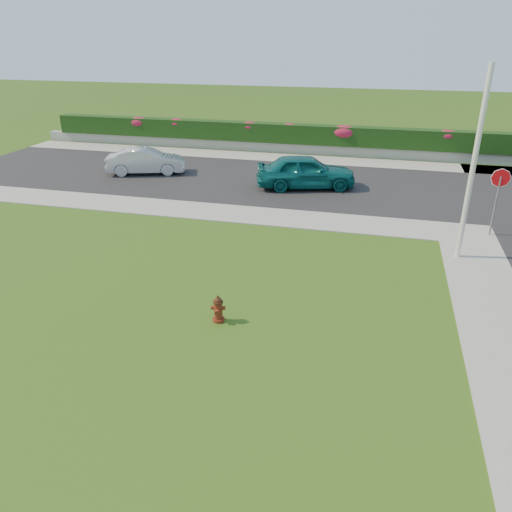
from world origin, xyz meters
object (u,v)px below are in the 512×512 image
(sedan_teal, at_px, (306,171))
(stop_sign, at_px, (499,187))
(fire_hydrant, at_px, (218,309))
(utility_pole, at_px, (473,167))
(sedan_silver, at_px, (146,161))

(sedan_teal, distance_m, stop_sign, 8.57)
(fire_hydrant, height_order, utility_pole, utility_pole)
(sedan_silver, height_order, utility_pole, utility_pole)
(utility_pole, bearing_deg, sedan_silver, 153.67)
(sedan_teal, xyz_separation_m, sedan_silver, (-8.32, 0.55, -0.13))
(sedan_teal, bearing_deg, utility_pole, -153.66)
(stop_sign, bearing_deg, sedan_silver, -177.50)
(stop_sign, bearing_deg, utility_pole, -100.58)
(utility_pole, relative_size, stop_sign, 2.42)
(sedan_teal, distance_m, utility_pole, 9.17)
(utility_pole, xyz_separation_m, stop_sign, (1.33, 2.30, -1.15))
(fire_hydrant, distance_m, stop_sign, 11.11)
(sedan_teal, bearing_deg, sedan_silver, 69.96)
(utility_pole, bearing_deg, fire_hydrant, -138.19)
(utility_pole, bearing_deg, stop_sign, 59.90)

